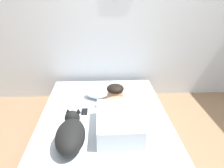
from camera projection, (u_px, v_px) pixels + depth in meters
The scene contains 8 objects.
ground_plane at pixel (134, 164), 2.18m from camera, with size 13.36×13.36×0.00m, color #8C6B4C.
back_wall at pixel (121, 13), 3.16m from camera, with size 4.68×0.12×2.50m.
bed at pixel (105, 128), 2.50m from camera, with size 1.43×2.10×0.29m.
pillow at pixel (106, 93), 2.87m from camera, with size 0.52×0.32×0.11m, color silver.
person_lying at pixel (118, 113), 2.30m from camera, with size 0.43×0.92×0.27m.
dog at pixel (71, 133), 1.99m from camera, with size 0.26×0.57×0.21m.
coffee_cup at pixel (121, 99), 2.74m from camera, with size 0.12×0.09×0.07m.
cell_phone at pixel (84, 112), 2.53m from camera, with size 0.07×0.14×0.01m, color black.
Camera 1 is at (-0.30, -1.68, 1.58)m, focal length 36.03 mm.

